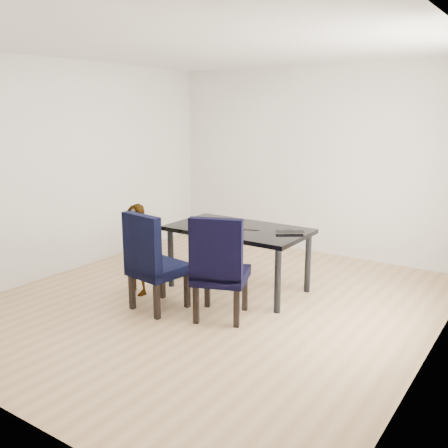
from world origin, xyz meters
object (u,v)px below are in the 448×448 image
Objects in this scene: chair_right at (221,266)px; plate at (208,229)px; child at (137,250)px; chair_left at (159,261)px; laptop at (289,231)px; dining_table at (238,259)px.

chair_right is 4.18× the size of plate.
child is at bearing -142.00° from plate.
chair_left reaches higher than laptop.
child is 3.37× the size of laptop.
chair_left is 0.98× the size of chair_right.
plate is at bearing 46.38° from child.
chair_right is 0.97m from laptop.
plate reaches higher than dining_table.
laptop is at bearing 50.17° from chair_right.
dining_table is 1.18m from child.
plate is (-0.54, 0.52, 0.22)m from chair_right.
plate is (-0.25, -0.26, 0.38)m from dining_table.
chair_right reaches higher than chair_left.
chair_left reaches higher than dining_table.
plate is at bearing 86.89° from chair_left.
chair_left is at bearing -101.01° from plate.
child is (-0.51, 0.20, -0.01)m from chair_left.
chair_left is 0.75m from plate.
child is (-1.18, 0.01, -0.02)m from chair_right.
chair_right is (0.29, -0.78, 0.17)m from dining_table.
chair_left is 0.70m from chair_right.
dining_table is 1.48× the size of chair_right.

